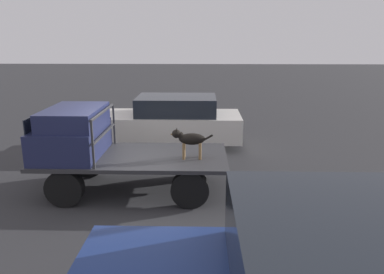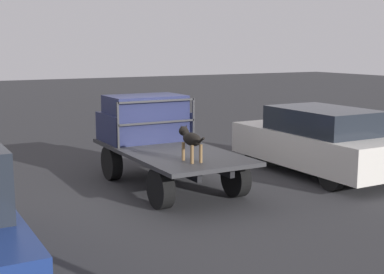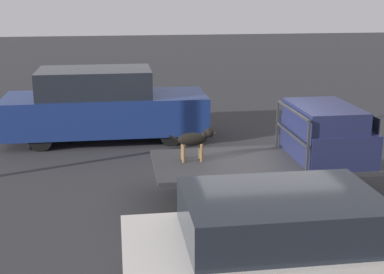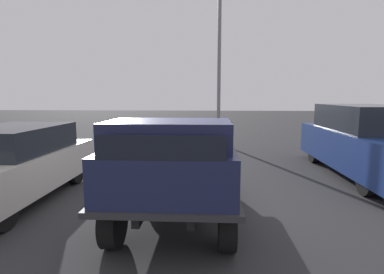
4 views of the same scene
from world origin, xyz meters
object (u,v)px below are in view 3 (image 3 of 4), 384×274
(parked_sedan, at_px, (291,251))
(dog, at_px, (195,139))
(flatbed_truck, at_px, (259,171))
(parked_pickup_far, at_px, (103,105))

(parked_sedan, bearing_deg, dog, 103.16)
(flatbed_truck, height_order, parked_pickup_far, parked_pickup_far)
(parked_pickup_far, bearing_deg, flatbed_truck, -58.26)
(parked_sedan, relative_size, parked_pickup_far, 0.81)
(dog, xyz_separation_m, parked_sedan, (0.67, -3.75, -0.45))
(dog, bearing_deg, parked_sedan, -62.38)
(dog, distance_m, parked_sedan, 3.83)
(parked_pickup_far, bearing_deg, dog, -69.03)
(parked_sedan, height_order, parked_pickup_far, parked_pickup_far)
(flatbed_truck, bearing_deg, parked_pickup_far, 121.65)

